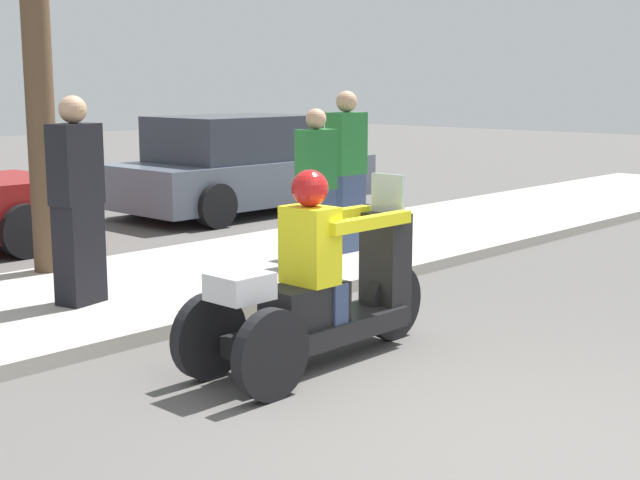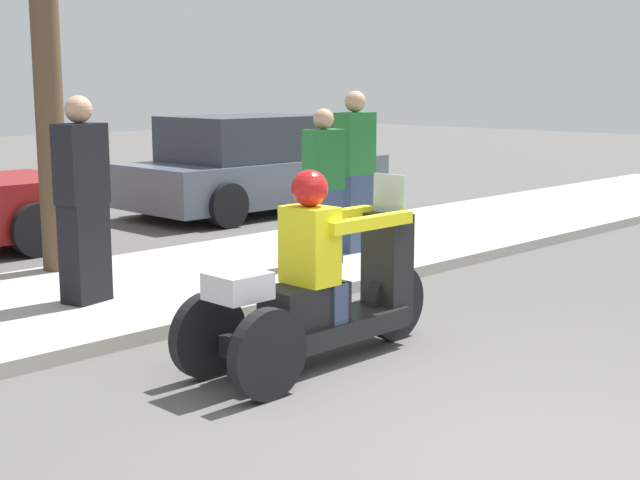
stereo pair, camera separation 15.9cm
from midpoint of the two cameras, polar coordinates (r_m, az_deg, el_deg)
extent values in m
plane|color=#565451|center=(5.12, 13.28, -13.35)|extent=(60.00, 60.00, 0.00)
cube|color=#B2ADA3|center=(8.33, -14.78, -3.86)|extent=(28.00, 2.80, 0.12)
cylinder|color=black|center=(7.07, 5.46, -4.00)|extent=(0.60, 0.10, 0.60)
cylinder|color=black|center=(5.73, -2.54, -7.33)|extent=(0.60, 0.10, 0.60)
cylinder|color=black|center=(6.18, -6.43, -6.10)|extent=(0.60, 0.10, 0.60)
cube|color=black|center=(6.48, 0.70, -5.82)|extent=(1.53, 0.43, 0.15)
cube|color=black|center=(6.32, -0.26, -4.16)|extent=(0.61, 0.34, 0.29)
cube|color=black|center=(6.93, 4.97, -1.80)|extent=(0.24, 0.34, 0.86)
cube|color=silver|center=(6.85, 5.15, 2.97)|extent=(0.03, 0.31, 0.30)
cube|color=silver|center=(5.86, -4.51, -2.95)|extent=(0.36, 0.34, 0.18)
cube|color=yellow|center=(6.27, 0.06, -0.34)|extent=(0.26, 0.38, 0.55)
sphere|color=red|center=(6.21, 0.06, 3.34)|extent=(0.26, 0.26, 0.26)
cube|color=#38476B|center=(6.36, 1.66, -4.06)|extent=(0.14, 0.14, 0.29)
cube|color=#38476B|center=(6.53, 0.12, -3.70)|extent=(0.14, 0.14, 0.29)
cube|color=yellow|center=(6.41, 3.98, 1.12)|extent=(0.84, 0.09, 0.09)
cube|color=yellow|center=(6.68, 1.39, 1.50)|extent=(0.84, 0.09, 0.09)
cube|color=#38476B|center=(10.10, 2.67, 1.74)|extent=(0.39, 0.27, 0.88)
cube|color=#267233|center=(10.02, 2.71, 6.19)|extent=(0.43, 0.27, 0.69)
sphere|color=tan|center=(10.00, 2.73, 8.84)|extent=(0.24, 0.24, 0.24)
cube|color=black|center=(7.98, -14.25, -0.81)|extent=(0.43, 0.34, 0.87)
cube|color=black|center=(7.87, -14.50, 4.75)|extent=(0.47, 0.35, 0.69)
sphere|color=tan|center=(7.84, -14.64, 8.10)|extent=(0.23, 0.23, 0.23)
cube|color=#38476B|center=(9.39, 0.70, 0.86)|extent=(0.38, 0.29, 0.79)
cube|color=#267233|center=(9.30, 0.71, 5.17)|extent=(0.42, 0.30, 0.63)
sphere|color=tan|center=(9.27, 0.72, 7.76)|extent=(0.21, 0.21, 0.21)
cube|color=slate|center=(14.08, -3.75, 3.86)|extent=(4.22, 1.85, 0.66)
cube|color=#2D333D|center=(13.89, -4.43, 6.54)|extent=(2.32, 1.67, 0.68)
cylinder|color=black|center=(14.41, 2.81, 3.27)|extent=(0.64, 0.22, 0.64)
cylinder|color=black|center=(15.70, -2.23, 3.83)|extent=(0.64, 0.22, 0.64)
cylinder|color=black|center=(12.52, -5.62, 2.22)|extent=(0.64, 0.22, 0.64)
cylinder|color=black|center=(13.99, -10.48, 2.91)|extent=(0.64, 0.22, 0.64)
cylinder|color=black|center=(10.89, -17.36, 0.63)|extent=(0.64, 0.22, 0.64)
cylinder|color=brown|center=(9.35, -16.42, 6.93)|extent=(0.28, 0.28, 2.90)
camera|label=1|loc=(0.08, -89.28, 0.13)|focal=50.00mm
camera|label=2|loc=(0.08, 90.72, -0.13)|focal=50.00mm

